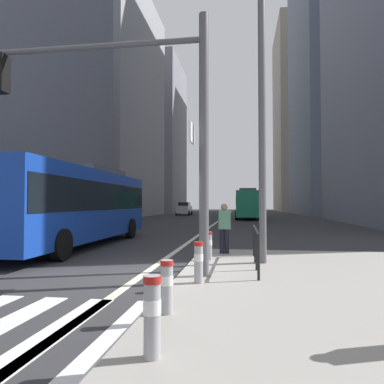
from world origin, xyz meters
name	(u,v)px	position (x,y,z in m)	size (l,w,h in m)	color
ground_plane	(213,225)	(0.00, 20.00, 0.00)	(160.00, 160.00, 0.00)	#303033
lane_centre_line	(220,220)	(0.00, 30.00, 0.01)	(0.20, 80.00, 0.01)	beige
office_tower_left_mid	(111,104)	(-16.00, 38.71, 15.84)	(10.55, 21.74, 31.69)	#9E9EA3
office_tower_left_far	(155,138)	(-16.00, 63.62, 15.59)	(11.02, 16.66, 31.19)	gray
office_tower_right_mid	(335,69)	(17.00, 49.26, 23.11)	(11.82, 22.01, 46.21)	slate
office_tower_right_far	(306,119)	(17.00, 75.56, 21.30)	(13.55, 20.10, 42.59)	gray
city_bus_blue_oncoming	(77,202)	(-4.35, 5.15, 1.84)	(2.83, 11.18, 3.40)	#14389E
sedan_white_oncoming	(7,222)	(-7.68, 5.37, 0.99)	(2.12, 4.34, 1.94)	silver
city_bus_red_receding	(247,203)	(2.90, 32.57, 1.84)	(2.84, 10.99, 3.40)	#198456
car_oncoming_mid	(184,209)	(-6.25, 43.31, 0.99)	(2.09, 4.45, 1.94)	silver
car_receding_near	(253,207)	(4.35, 59.88, 0.99)	(2.16, 4.29, 1.94)	gold
traffic_signal_gantry	(129,106)	(-0.17, -0.74, 4.07)	(5.41, 0.65, 6.00)	#515156
street_lamp_post	(262,78)	(3.01, 1.23, 5.28)	(5.50, 0.32, 8.00)	#56565B
bollard_front	(152,312)	(1.52, -5.00, 0.63)	(0.20, 0.20, 0.87)	#99999E
bollard_left	(167,284)	(1.35, -3.50, 0.59)	(0.20, 0.20, 0.79)	#99999E
bollard_right	(199,260)	(1.57, -1.44, 0.62)	(0.20, 0.20, 0.84)	#99999E
bollard_back	(209,244)	(1.50, 1.46, 0.61)	(0.20, 0.20, 0.82)	#99999E
pedestrian_railing	(256,239)	(2.80, 0.71, 0.85)	(0.06, 3.50, 0.98)	black
pedestrian_waiting	(224,226)	(1.86, 2.91, 1.04)	(0.42, 0.31, 1.62)	black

